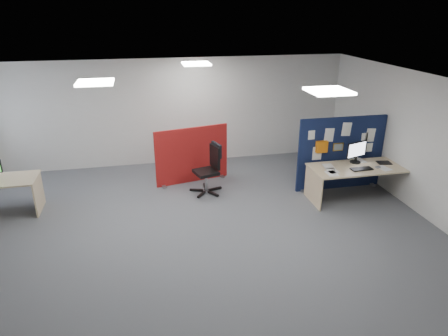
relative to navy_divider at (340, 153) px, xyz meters
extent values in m
plane|color=#52555A|center=(-3.46, -1.07, -0.83)|extent=(9.00, 9.00, 0.00)
cube|color=white|center=(-3.46, -1.07, 1.87)|extent=(9.00, 7.00, 0.02)
cube|color=silver|center=(-3.46, 2.43, 0.52)|extent=(9.00, 0.02, 2.70)
cube|color=silver|center=(-3.46, -4.57, 0.52)|extent=(9.00, 0.02, 2.70)
cube|color=silver|center=(1.04, -1.07, 0.52)|extent=(0.02, 7.00, 2.70)
cube|color=white|center=(-1.46, -2.07, 1.84)|extent=(0.60, 0.60, 0.04)
cube|color=white|center=(-4.96, -0.57, 1.84)|extent=(0.60, 0.60, 0.04)
cube|color=white|center=(-2.96, 1.43, 1.84)|extent=(0.60, 0.60, 0.04)
cube|color=#111B3E|center=(0.02, 0.00, 0.00)|extent=(2.01, 0.06, 1.66)
cube|color=gray|center=(-0.84, 0.00, -0.81)|extent=(0.08, 0.30, 0.04)
cube|color=gray|center=(0.87, 0.00, -0.81)|extent=(0.08, 0.30, 0.04)
cube|color=white|center=(-0.74, -0.03, 0.48)|extent=(0.15, 0.01, 0.20)
cube|color=white|center=(-0.33, -0.03, 0.45)|extent=(0.21, 0.01, 0.30)
cube|color=white|center=(0.07, -0.03, 0.56)|extent=(0.21, 0.01, 0.30)
cube|color=white|center=(0.53, -0.03, 0.35)|extent=(0.15, 0.01, 0.20)
cube|color=white|center=(-0.57, -0.03, 0.05)|extent=(0.21, 0.01, 0.30)
cube|color=white|center=(0.33, -0.03, -0.03)|extent=(0.21, 0.01, 0.30)
cube|color=white|center=(0.68, -0.03, 0.10)|extent=(0.15, 0.01, 0.20)
cube|color=white|center=(-0.15, -0.03, -0.32)|extent=(0.21, 0.01, 0.30)
cube|color=white|center=(0.66, -0.03, 0.39)|extent=(0.21, 0.01, 0.30)
cube|color=gold|center=(-0.08, -0.03, 0.17)|extent=(0.24, 0.01, 0.18)
cube|color=orange|center=(-0.50, -0.08, 0.22)|extent=(0.25, 0.10, 0.25)
cube|color=#D1B186|center=(0.12, -0.59, -0.12)|extent=(2.00, 0.89, 0.03)
cube|color=#D1B186|center=(-0.86, -0.59, -0.48)|extent=(0.03, 0.82, 0.70)
cube|color=#D1B186|center=(1.09, -0.59, -0.48)|extent=(0.03, 0.82, 0.70)
cube|color=#D1B186|center=(0.12, -0.18, -0.28)|extent=(1.80, 0.02, 0.30)
cylinder|color=black|center=(0.19, -0.35, -0.09)|extent=(0.22, 0.22, 0.02)
cube|color=black|center=(0.19, -0.35, -0.03)|extent=(0.05, 0.05, 0.11)
cube|color=black|center=(0.19, -0.35, 0.20)|extent=(0.52, 0.20, 0.33)
cube|color=white|center=(0.19, -0.37, 0.20)|extent=(0.47, 0.16, 0.29)
cube|color=black|center=(0.11, -0.74, -0.09)|extent=(0.46, 0.20, 0.02)
cube|color=gray|center=(0.49, -0.73, -0.09)|extent=(0.11, 0.08, 0.03)
cube|color=black|center=(0.78, -0.50, -0.09)|extent=(0.31, 0.26, 0.01)
cube|color=maroon|center=(-3.17, 1.04, -0.17)|extent=(1.73, 0.43, 1.32)
cube|color=gray|center=(-3.90, 1.04, -0.81)|extent=(0.08, 0.30, 0.04)
cube|color=gray|center=(-2.44, 1.04, -0.81)|extent=(0.08, 0.30, 0.04)
cube|color=#D1B186|center=(-6.39, 0.25, -0.48)|extent=(0.03, 0.72, 0.70)
cube|color=#D1B186|center=(-7.14, 0.61, -0.28)|extent=(1.40, 0.02, 0.30)
cube|color=black|center=(-2.75, 0.42, -0.79)|extent=(0.31, 0.13, 0.04)
cube|color=black|center=(-2.96, 0.58, -0.79)|extent=(0.06, 0.31, 0.04)
cube|color=black|center=(-3.17, 0.44, -0.79)|extent=(0.30, 0.15, 0.04)
cube|color=black|center=(-3.10, 0.19, -0.79)|extent=(0.23, 0.27, 0.04)
cube|color=black|center=(-2.84, 0.18, -0.79)|extent=(0.21, 0.28, 0.04)
cylinder|color=gray|center=(-2.96, 0.36, -0.58)|extent=(0.06, 0.06, 0.43)
cube|color=black|center=(-2.96, 0.36, -0.34)|extent=(0.58, 0.58, 0.07)
cube|color=black|center=(-2.75, 0.42, -0.02)|extent=(0.17, 0.42, 0.51)
cube|color=black|center=(-2.71, 0.43, 0.13)|extent=(0.16, 0.39, 0.30)
cube|color=white|center=(-0.51, -0.68, -0.10)|extent=(0.21, 0.30, 0.00)
cube|color=white|center=(-0.48, -0.43, -0.10)|extent=(0.25, 0.33, 0.00)
cube|color=white|center=(0.60, -0.77, -0.10)|extent=(0.26, 0.34, 0.00)
cube|color=white|center=(-0.59, -0.81, -0.10)|extent=(0.22, 0.31, 0.00)
cube|color=white|center=(0.34, -0.25, -0.10)|extent=(0.21, 0.30, 0.00)
camera|label=1|loc=(-4.25, -7.60, 3.01)|focal=32.00mm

